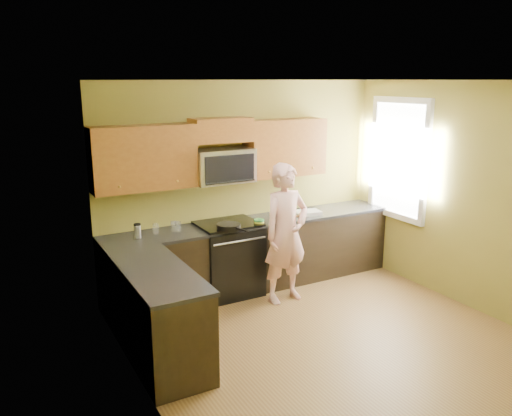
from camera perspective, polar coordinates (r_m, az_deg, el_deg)
floor at (r=5.69m, az=8.39°, el=-14.42°), size 4.00×4.00×0.00m
ceiling at (r=5.01m, az=9.51°, el=13.89°), size 4.00×4.00×0.00m
wall_back at (r=6.83m, az=-1.37°, el=2.67°), size 4.00×0.00×4.00m
wall_left at (r=4.30m, az=-12.76°, el=-4.56°), size 0.00×4.00×4.00m
wall_right at (r=6.58m, az=22.86°, el=1.11°), size 0.00×4.00×4.00m
cabinet_back_run at (r=6.82m, az=-0.15°, el=-5.29°), size 4.00×0.60×0.88m
cabinet_left_run at (r=5.26m, az=-10.91°, el=-11.66°), size 0.60×1.60×0.88m
countertop_back at (r=6.67m, az=-0.12°, el=-1.59°), size 4.00×0.62×0.04m
countertop_left at (r=5.08m, az=-11.05°, el=-6.95°), size 0.62×1.60×0.04m
stove at (r=6.61m, az=-3.10°, el=-5.62°), size 0.76×0.65×0.95m
microwave at (r=6.46m, az=-3.70°, el=2.89°), size 0.76×0.40×0.42m
upper_cab_left at (r=6.15m, az=-12.22°, el=2.02°), size 1.22×0.33×0.75m
upper_cab_right at (r=6.93m, az=3.22°, el=3.66°), size 1.12×0.33×0.75m
upper_cab_over_mw at (r=6.40m, az=-3.93°, el=8.66°), size 0.76×0.33×0.30m
window at (r=7.30m, az=15.62°, el=5.28°), size 0.06×1.06×1.66m
woman at (r=6.30m, az=3.36°, el=-2.85°), size 0.67×0.48×1.74m
frying_pan at (r=6.20m, az=-3.05°, el=-2.34°), size 0.41×0.57×0.07m
butter_tub at (r=6.46m, az=0.35°, el=-1.91°), size 0.13×0.13×0.09m
toast_slice at (r=6.91m, az=4.34°, el=-0.84°), size 0.13×0.13×0.01m
napkin_a at (r=6.53m, az=2.15°, el=-1.47°), size 0.12×0.13×0.06m
napkin_b at (r=6.94m, az=4.51°, el=-0.55°), size 0.13×0.14×0.07m
dish_towel at (r=7.01m, az=5.93°, el=-0.50°), size 0.34×0.29×0.05m
travel_mug at (r=6.09m, az=-13.01°, el=-3.30°), size 0.10×0.10×0.17m
glass_a at (r=6.21m, az=-11.12°, el=-2.27°), size 0.09×0.09×0.12m
glass_b at (r=6.27m, az=-9.17°, el=-2.02°), size 0.08×0.08×0.12m
glass_c at (r=6.26m, az=-8.68°, el=-2.03°), size 0.09×0.09×0.12m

